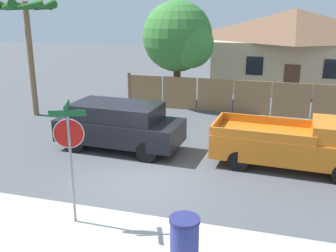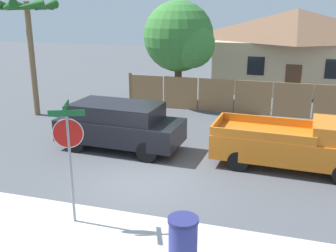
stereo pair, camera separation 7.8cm
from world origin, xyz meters
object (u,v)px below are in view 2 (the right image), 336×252
(house, at_px, (295,48))
(trash_bin, at_px, (183,240))
(oak_tree, at_px, (181,38))
(orange_pickup, at_px, (298,144))
(red_suv, at_px, (120,124))
(palm_tree, at_px, (28,17))
(stop_sign, at_px, (69,143))

(house, bearing_deg, trash_bin, -96.60)
(oak_tree, xyz_separation_m, orange_pickup, (6.08, -7.60, -2.75))
(oak_tree, distance_m, trash_bin, 14.46)
(oak_tree, xyz_separation_m, red_suv, (-0.39, -7.59, -2.63))
(red_suv, bearing_deg, house, 67.99)
(palm_tree, height_order, stop_sign, palm_tree)
(orange_pickup, bearing_deg, palm_tree, 167.82)
(trash_bin, bearing_deg, house, 83.40)
(house, distance_m, oak_tree, 8.53)
(oak_tree, relative_size, palm_tree, 1.00)
(palm_tree, height_order, trash_bin, palm_tree)
(oak_tree, bearing_deg, orange_pickup, -51.31)
(house, relative_size, orange_pickup, 1.97)
(palm_tree, xyz_separation_m, orange_pickup, (12.46, -3.37, -3.93))
(palm_tree, distance_m, red_suv, 7.85)
(oak_tree, height_order, orange_pickup, oak_tree)
(oak_tree, relative_size, stop_sign, 1.78)
(oak_tree, bearing_deg, house, 45.42)
(oak_tree, xyz_separation_m, trash_bin, (3.68, -13.64, -3.08))
(oak_tree, relative_size, trash_bin, 5.32)
(house, distance_m, stop_sign, 19.62)
(red_suv, height_order, orange_pickup, red_suv)
(stop_sign, bearing_deg, trash_bin, -36.17)
(red_suv, xyz_separation_m, stop_sign, (0.98, -5.24, 1.14))
(palm_tree, relative_size, stop_sign, 1.78)
(house, xyz_separation_m, palm_tree, (-12.33, -10.27, 2.14))
(trash_bin, bearing_deg, oak_tree, 105.08)
(orange_pickup, xyz_separation_m, stop_sign, (-5.49, -5.23, 1.26))
(orange_pickup, xyz_separation_m, trash_bin, (-2.41, -6.04, -0.33))
(palm_tree, height_order, orange_pickup, palm_tree)
(red_suv, relative_size, stop_sign, 1.53)
(oak_tree, relative_size, orange_pickup, 1.05)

